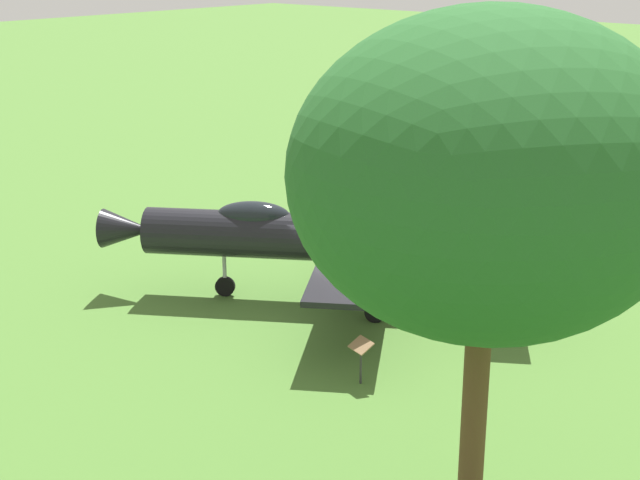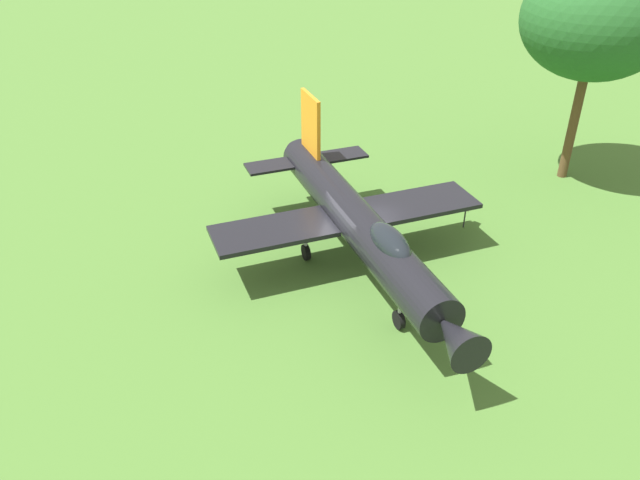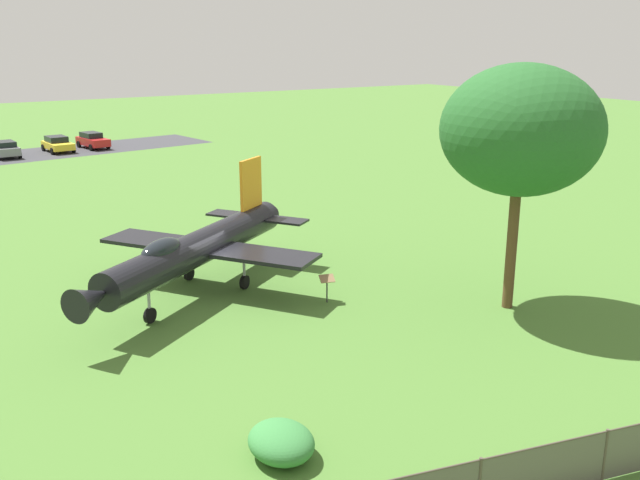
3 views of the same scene
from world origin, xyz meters
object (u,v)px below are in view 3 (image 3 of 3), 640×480
object	(u,v)px
display_jet	(195,249)
parked_car_yellow	(58,144)
shrub_near_fence	(281,442)
parked_car_red	(93,140)
parked_car_gray	(5,149)
info_plaque	(327,282)
shade_tree	(521,131)

from	to	relation	value
display_jet	parked_car_yellow	distance (m)	42.98
shrub_near_fence	parked_car_red	size ratio (longest dim) A/B	0.44
parked_car_gray	display_jet	bearing A→B (deg)	177.25
info_plaque	parked_car_yellow	distance (m)	46.32
display_jet	shrub_near_fence	bearing A→B (deg)	43.07
display_jet	info_plaque	distance (m)	5.58
info_plaque	parked_car_yellow	bearing A→B (deg)	89.83
info_plaque	parked_car_yellow	world-z (taller)	parked_car_yellow
display_jet	info_plaque	world-z (taller)	display_jet
parked_car_red	parked_car_yellow	xyz separation A→B (m)	(-3.38, -0.44, -0.04)
shrub_near_fence	info_plaque	bearing A→B (deg)	50.64
shrub_near_fence	info_plaque	xyz separation A→B (m)	(6.99, 8.52, 0.41)
info_plaque	shade_tree	bearing A→B (deg)	-36.66
parked_car_yellow	parked_car_gray	distance (m)	4.78
parked_car_yellow	info_plaque	bearing A→B (deg)	-4.66
display_jet	info_plaque	xyz separation A→B (m)	(4.12, -3.57, -1.18)
info_plaque	parked_car_red	distance (m)	46.88
shade_tree	shrub_near_fence	size ratio (longest dim) A/B	4.88
shade_tree	parked_car_yellow	xyz separation A→B (m)	(-5.64, 50.62, -6.25)
info_plaque	parked_car_gray	size ratio (longest dim) A/B	0.27
parked_car_yellow	shrub_near_fence	bearing A→B (deg)	-11.89
parked_car_red	parked_car_yellow	size ratio (longest dim) A/B	1.05
shade_tree	info_plaque	bearing A→B (deg)	143.34
display_jet	parked_car_yellow	size ratio (longest dim) A/B	2.89
shade_tree	parked_car_red	distance (m)	51.48
shade_tree	parked_car_gray	distance (m)	51.28
display_jet	parked_car_yellow	xyz separation A→B (m)	(4.25, 42.75, -1.29)
parked_car_yellow	parked_car_gray	world-z (taller)	parked_car_gray
parked_car_red	display_jet	bearing A→B (deg)	-18.67
display_jet	parked_car_gray	xyz separation A→B (m)	(-0.46, 41.96, -1.27)
display_jet	shrub_near_fence	xyz separation A→B (m)	(-2.87, -12.08, -1.59)
parked_car_red	parked_car_gray	distance (m)	8.19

